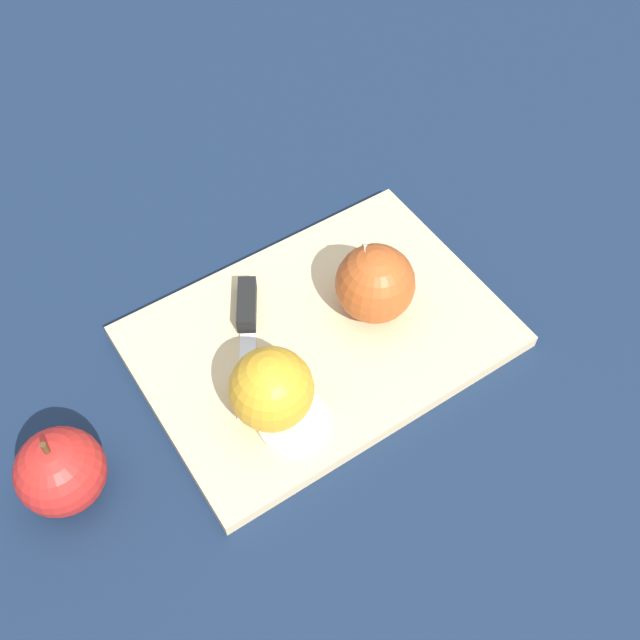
{
  "coord_description": "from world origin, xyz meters",
  "views": [
    {
      "loc": [
        0.24,
        0.33,
        0.6
      ],
      "look_at": [
        0.0,
        0.0,
        0.03
      ],
      "focal_mm": 42.0,
      "sensor_mm": 36.0,
      "label": 1
    }
  ],
  "objects_px": {
    "apple_half_left": "(375,284)",
    "apple_half_right": "(271,389)",
    "knife": "(247,317)",
    "apple_whole": "(63,475)"
  },
  "relations": [
    {
      "from": "apple_half_right",
      "to": "apple_whole",
      "type": "relative_size",
      "value": 0.86
    },
    {
      "from": "apple_half_right",
      "to": "apple_whole",
      "type": "height_order",
      "value": "apple_half_right"
    },
    {
      "from": "apple_half_left",
      "to": "apple_whole",
      "type": "relative_size",
      "value": 0.89
    },
    {
      "from": "apple_whole",
      "to": "apple_half_left",
      "type": "bearing_deg",
      "value": 179.49
    },
    {
      "from": "apple_half_right",
      "to": "knife",
      "type": "relative_size",
      "value": 0.57
    },
    {
      "from": "apple_half_left",
      "to": "apple_whole",
      "type": "distance_m",
      "value": 0.32
    },
    {
      "from": "apple_half_right",
      "to": "apple_half_left",
      "type": "bearing_deg",
      "value": -34.74
    },
    {
      "from": "apple_half_left",
      "to": "apple_half_right",
      "type": "xyz_separation_m",
      "value": [
        0.14,
        0.04,
        -0.0
      ]
    },
    {
      "from": "apple_half_left",
      "to": "knife",
      "type": "distance_m",
      "value": 0.13
    },
    {
      "from": "apple_half_right",
      "to": "apple_whole",
      "type": "xyz_separation_m",
      "value": [
        0.18,
        -0.04,
        -0.01
      ]
    }
  ]
}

